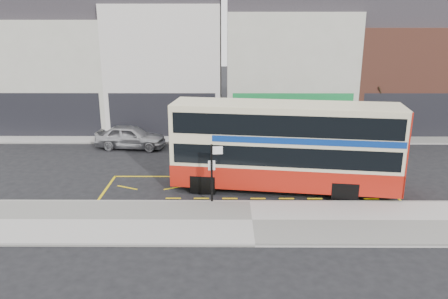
{
  "coord_description": "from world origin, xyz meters",
  "views": [
    {
      "loc": [
        -1.06,
        -18.63,
        8.05
      ],
      "look_at": [
        -1.18,
        2.0,
        1.87
      ],
      "focal_mm": 35.0,
      "sensor_mm": 36.0,
      "label": 1
    }
  ],
  "objects_px": {
    "double_decker_bus": "(285,146)",
    "street_tree_right": "(377,92)",
    "car_silver": "(131,137)",
    "car_grey": "(221,140)",
    "car_white": "(350,137)",
    "bus_stop_post": "(213,167)"
  },
  "relations": [
    {
      "from": "car_grey",
      "to": "car_white",
      "type": "xyz_separation_m",
      "value": [
        8.38,
        0.44,
        0.07
      ]
    },
    {
      "from": "car_grey",
      "to": "car_white",
      "type": "relative_size",
      "value": 0.8
    },
    {
      "from": "car_silver",
      "to": "car_white",
      "type": "height_order",
      "value": "car_silver"
    },
    {
      "from": "double_decker_bus",
      "to": "street_tree_right",
      "type": "distance_m",
      "value": 12.87
    },
    {
      "from": "double_decker_bus",
      "to": "street_tree_right",
      "type": "relative_size",
      "value": 2.34
    },
    {
      "from": "bus_stop_post",
      "to": "car_white",
      "type": "bearing_deg",
      "value": 42.14
    },
    {
      "from": "double_decker_bus",
      "to": "car_white",
      "type": "bearing_deg",
      "value": 62.42
    },
    {
      "from": "car_silver",
      "to": "double_decker_bus",
      "type": "bearing_deg",
      "value": -122.37
    },
    {
      "from": "double_decker_bus",
      "to": "street_tree_right",
      "type": "xyz_separation_m",
      "value": [
        7.7,
        10.27,
        0.94
      ]
    },
    {
      "from": "car_grey",
      "to": "double_decker_bus",
      "type": "bearing_deg",
      "value": -168.88
    },
    {
      "from": "street_tree_right",
      "to": "car_grey",
      "type": "bearing_deg",
      "value": -162.86
    },
    {
      "from": "car_grey",
      "to": "street_tree_right",
      "type": "xyz_separation_m",
      "value": [
        10.84,
        3.34,
        2.56
      ]
    },
    {
      "from": "car_white",
      "to": "street_tree_right",
      "type": "xyz_separation_m",
      "value": [
        2.46,
        2.9,
        2.5
      ]
    },
    {
      "from": "car_grey",
      "to": "street_tree_right",
      "type": "bearing_deg",
      "value": -86.11
    },
    {
      "from": "car_grey",
      "to": "car_silver",
      "type": "bearing_deg",
      "value": 74.35
    },
    {
      "from": "double_decker_bus",
      "to": "street_tree_right",
      "type": "height_order",
      "value": "street_tree_right"
    },
    {
      "from": "car_silver",
      "to": "car_grey",
      "type": "distance_m",
      "value": 5.87
    },
    {
      "from": "car_white",
      "to": "street_tree_right",
      "type": "distance_m",
      "value": 4.55
    },
    {
      "from": "double_decker_bus",
      "to": "bus_stop_post",
      "type": "bearing_deg",
      "value": -144.45
    },
    {
      "from": "double_decker_bus",
      "to": "street_tree_right",
      "type": "bearing_deg",
      "value": 61.0
    },
    {
      "from": "car_white",
      "to": "street_tree_right",
      "type": "relative_size",
      "value": 1.02
    },
    {
      "from": "car_silver",
      "to": "street_tree_right",
      "type": "distance_m",
      "value": 17.17
    }
  ]
}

